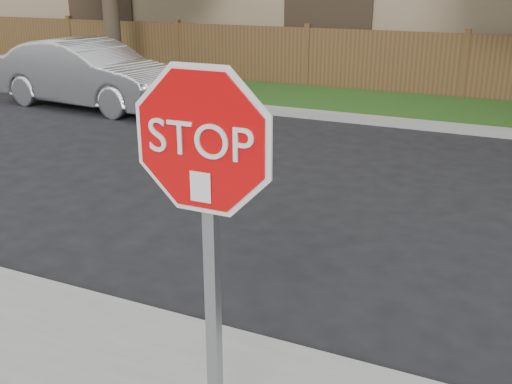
% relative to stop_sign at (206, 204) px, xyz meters
% --- Properties ---
extents(ground, '(90.00, 90.00, 0.00)m').
position_rel_stop_sign_xyz_m(ground, '(-0.22, 1.48, -1.83)').
color(ground, black).
rests_on(ground, ground).
extents(far_curb, '(70.00, 0.30, 0.15)m').
position_rel_stop_sign_xyz_m(far_curb, '(-0.22, 9.63, -1.75)').
color(far_curb, gray).
rests_on(far_curb, ground).
extents(grass_strip, '(70.00, 3.00, 0.12)m').
position_rel_stop_sign_xyz_m(grass_strip, '(-0.22, 11.28, -1.77)').
color(grass_strip, '#1E4714').
rests_on(grass_strip, ground).
extents(fence, '(70.00, 0.12, 1.60)m').
position_rel_stop_sign_xyz_m(fence, '(-0.22, 12.88, -1.03)').
color(fence, '#51361C').
rests_on(fence, ground).
extents(stop_sign, '(1.01, 0.13, 2.55)m').
position_rel_stop_sign_xyz_m(stop_sign, '(0.00, 0.00, 0.00)').
color(stop_sign, gray).
rests_on(stop_sign, sidewalk_near).
extents(sedan_left, '(4.79, 2.03, 1.54)m').
position_rel_stop_sign_xyz_m(sedan_left, '(-7.93, 8.55, -1.06)').
color(sedan_left, silver).
rests_on(sedan_left, ground).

